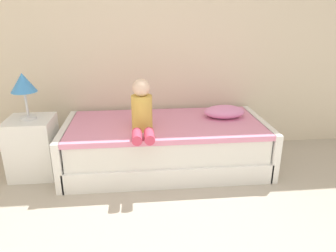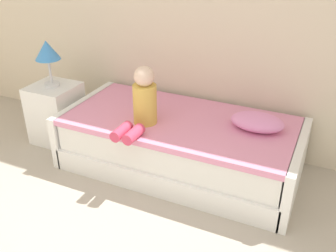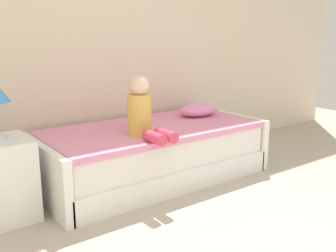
# 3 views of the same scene
# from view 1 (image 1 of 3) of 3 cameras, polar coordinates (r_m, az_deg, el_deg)

# --- Properties ---
(wall_rear) EXTENTS (7.20, 0.10, 2.90)m
(wall_rear) POSITION_cam_1_polar(r_m,az_deg,el_deg) (3.71, -3.24, 17.76)
(wall_rear) COLOR beige
(wall_rear) RESTS_ON ground
(bed) EXTENTS (2.11, 1.00, 0.50)m
(bed) POSITION_cam_1_polar(r_m,az_deg,el_deg) (3.39, -0.43, -3.40)
(bed) COLOR white
(bed) RESTS_ON ground
(nightstand) EXTENTS (0.44, 0.44, 0.60)m
(nightstand) POSITION_cam_1_polar(r_m,az_deg,el_deg) (3.48, -23.11, -3.49)
(nightstand) COLOR white
(nightstand) RESTS_ON ground
(table_lamp) EXTENTS (0.24, 0.24, 0.45)m
(table_lamp) POSITION_cam_1_polar(r_m,az_deg,el_deg) (3.30, -24.60, 6.73)
(table_lamp) COLOR silver
(table_lamp) RESTS_ON nightstand
(child_figure) EXTENTS (0.20, 0.51, 0.50)m
(child_figure) POSITION_cam_1_polar(r_m,az_deg,el_deg) (3.00, -4.71, 2.75)
(child_figure) COLOR gold
(child_figure) RESTS_ON bed
(pillow) EXTENTS (0.44, 0.30, 0.13)m
(pillow) POSITION_cam_1_polar(r_m,az_deg,el_deg) (3.49, 10.09, 2.55)
(pillow) COLOR #EA8CC6
(pillow) RESTS_ON bed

